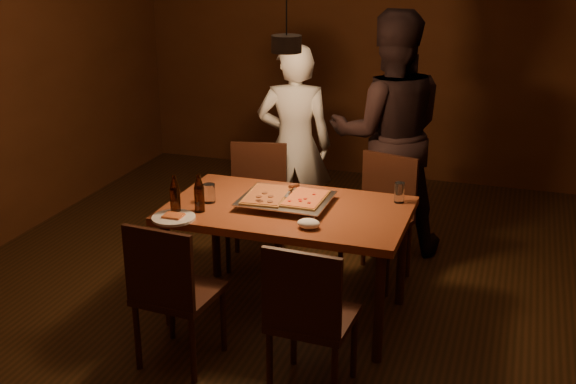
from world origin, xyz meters
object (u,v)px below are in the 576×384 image
(beer_bottle_b, at_px, (199,193))
(diner_white, at_px, (294,145))
(plate_slice, at_px, (174,218))
(pendant_lamp, at_px, (286,42))
(chair_near_right, at_px, (308,308))
(beer_bottle_a, at_px, (175,194))
(dining_table, at_px, (288,218))
(diner_dark, at_px, (389,134))
(chair_near_left, at_px, (170,283))
(pizza_tray, at_px, (286,201))
(chair_far_right, at_px, (382,207))
(chair_far_left, at_px, (257,193))

(beer_bottle_b, bearing_deg, diner_white, 83.85)
(plate_slice, xyz_separation_m, pendant_lamp, (0.56, 0.47, 1.00))
(chair_near_right, relative_size, beer_bottle_a, 2.01)
(plate_slice, bearing_deg, dining_table, 34.76)
(diner_white, xyz_separation_m, pendant_lamp, (0.31, -1.12, 0.96))
(diner_white, bearing_deg, diner_dark, 172.13)
(diner_dark, xyz_separation_m, pendant_lamp, (-0.41, -1.20, 0.83))
(plate_slice, relative_size, diner_white, 0.16)
(chair_near_left, distance_m, diner_dark, 2.24)
(pizza_tray, distance_m, diner_dark, 1.30)
(beer_bottle_a, distance_m, diner_dark, 1.87)
(beer_bottle_a, bearing_deg, beer_bottle_b, 28.57)
(chair_far_right, height_order, chair_near_right, same)
(beer_bottle_b, height_order, plate_slice, beer_bottle_b)
(pizza_tray, height_order, beer_bottle_b, beer_bottle_b)
(chair_near_right, bearing_deg, beer_bottle_a, 155.75)
(dining_table, distance_m, diner_dark, 1.34)
(chair_far_left, height_order, plate_slice, chair_far_left)
(dining_table, xyz_separation_m, pendant_lamp, (-0.03, 0.06, 1.08))
(dining_table, relative_size, pendant_lamp, 1.36)
(chair_far_right, distance_m, pendant_lamp, 1.48)
(dining_table, height_order, diner_dark, diner_dark)
(plate_slice, height_order, pendant_lamp, pendant_lamp)
(chair_far_right, distance_m, beer_bottle_a, 1.54)
(chair_far_left, xyz_separation_m, diner_white, (0.15, 0.44, 0.26))
(chair_far_right, xyz_separation_m, beer_bottle_b, (-0.95, -0.99, 0.33))
(chair_near_right, relative_size, beer_bottle_b, 2.02)
(diner_white, bearing_deg, beer_bottle_a, 64.88)
(chair_far_left, distance_m, plate_slice, 1.17)
(chair_far_left, distance_m, diner_white, 0.53)
(dining_table, height_order, chair_far_right, chair_far_right)
(chair_near_left, distance_m, diner_white, 1.99)
(dining_table, distance_m, pendant_lamp, 1.09)
(diner_dark, bearing_deg, pizza_tray, 53.54)
(chair_near_left, distance_m, pendant_lamp, 1.54)
(chair_far_right, relative_size, chair_near_right, 1.05)
(beer_bottle_a, height_order, beer_bottle_b, beer_bottle_a)
(plate_slice, bearing_deg, diner_dark, 59.79)
(beer_bottle_a, relative_size, plate_slice, 0.92)
(beer_bottle_b, bearing_deg, diner_dark, 59.77)
(chair_near_right, distance_m, diner_dark, 2.12)
(dining_table, distance_m, chair_near_right, 0.92)
(chair_far_left, relative_size, chair_near_right, 1.03)
(chair_far_left, bearing_deg, chair_near_left, 80.29)
(diner_white, xyz_separation_m, diner_dark, (0.72, 0.08, 0.13))
(diner_white, bearing_deg, pendant_lamp, 91.03)
(pizza_tray, xyz_separation_m, diner_dark, (0.41, 1.23, 0.16))
(chair_far_right, distance_m, plate_slice, 1.57)
(beer_bottle_b, bearing_deg, plate_slice, -120.00)
(beer_bottle_b, bearing_deg, pizza_tray, 30.41)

